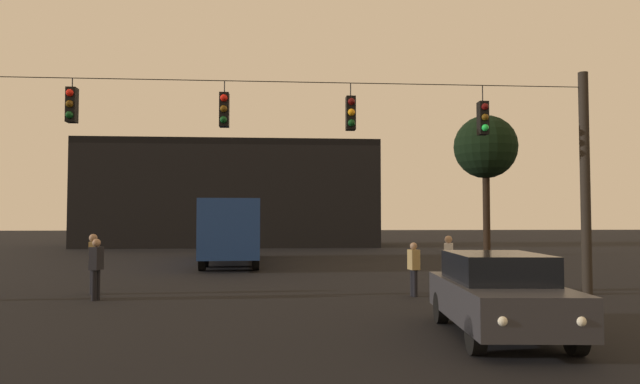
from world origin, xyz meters
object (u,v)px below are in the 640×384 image
pedestrian_crossing_center (93,260)px  pedestrian_crossing_right (414,266)px  pedestrian_crossing_left (96,266)px  city_bus (232,225)px  car_near_right (498,293)px  tree_left_silhouette (486,148)px  pedestrian_near_bus (449,260)px

pedestrian_crossing_center → pedestrian_crossing_right: size_ratio=1.15×
pedestrian_crossing_left → pedestrian_crossing_center: size_ratio=0.94×
city_bus → pedestrian_crossing_left: 13.17m
car_near_right → tree_left_silhouette: size_ratio=0.53×
car_near_right → pedestrian_crossing_center: (-9.34, 6.75, 0.19)m
city_bus → tree_left_silhouette: 16.32m
city_bus → pedestrian_crossing_left: city_bus is taller
pedestrian_crossing_right → tree_left_silhouette: 20.75m
car_near_right → pedestrian_crossing_left: 10.41m
city_bus → pedestrian_near_bus: city_bus is taller
pedestrian_near_bus → tree_left_silhouette: tree_left_silhouette is taller
car_near_right → pedestrian_crossing_left: (-8.86, 5.46, 0.12)m
city_bus → car_near_right: bearing=-71.2°
pedestrian_crossing_left → pedestrian_near_bus: size_ratio=0.98×
city_bus → tree_left_silhouette: bearing=19.4°
pedestrian_crossing_right → pedestrian_near_bus: bearing=34.1°
pedestrian_crossing_center → pedestrian_crossing_right: 9.18m
pedestrian_crossing_right → pedestrian_near_bus: pedestrian_near_bus is taller
pedestrian_crossing_left → tree_left_silhouette: 25.69m
pedestrian_crossing_left → pedestrian_crossing_right: pedestrian_crossing_left is taller
tree_left_silhouette → car_near_right: bearing=-109.9°
pedestrian_crossing_center → pedestrian_crossing_right: bearing=-7.3°
city_bus → pedestrian_crossing_right: bearing=-64.8°
pedestrian_crossing_center → pedestrian_near_bus: (10.36, -0.31, -0.04)m
pedestrian_crossing_center → pedestrian_near_bus: pedestrian_crossing_center is taller
city_bus → car_near_right: (6.24, -18.33, -1.07)m
tree_left_silhouette → pedestrian_crossing_right: bearing=-116.1°
pedestrian_near_bus → tree_left_silhouette: (7.52, 17.09, 5.51)m
pedestrian_crossing_left → pedestrian_near_bus: pedestrian_near_bus is taller
car_near_right → tree_left_silhouette: 25.67m
car_near_right → pedestrian_near_bus: pedestrian_near_bus is taller
car_near_right → tree_left_silhouette: bearing=70.1°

